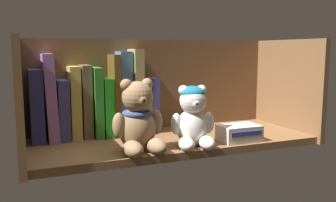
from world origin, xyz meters
The scene contains 19 objects.
shelf_board centered at (0.00, 0.00, 1.00)cm, with size 75.02×28.32×2.00cm, color brown.
shelf_back_panel centered at (0.00, 14.76, 14.49)cm, with size 77.42×1.20×28.97cm, color brown.
shelf_side_panel_left centered at (-38.31, 0.00, 14.49)cm, with size 1.60×30.72×28.97cm, color brown.
shelf_side_panel_right centered at (38.31, 0.00, 14.49)cm, with size 1.60×30.72×28.97cm, color brown.
book_0 centered at (-34.31, 11.73, 11.49)cm, with size 3.41×13.62×18.99cm, color navy.
book_1 centered at (-30.86, 11.73, 13.47)cm, with size 2.71×14.36×22.94cm, color #9463AB.
book_2 centered at (-27.70, 11.73, 10.04)cm, with size 2.84×12.29×16.08cm, color #3B3D73.
book_3 centered at (-24.52, 11.73, 11.78)cm, with size 2.73×10.44×19.56cm, color gold.
book_4 centered at (-21.51, 11.73, 11.94)cm, with size 2.51×11.01×19.87cm, color brown.
book_5 centered at (-18.72, 11.73, 11.59)cm, with size 2.30×13.38×19.19cm, color #297B27.
book_6 centered at (-16.00, 11.73, 10.10)cm, with size 2.37×13.78×16.20cm, color #1B8F19.
book_7 centered at (-13.52, 11.73, 13.31)cm, with size 1.80×11.64×22.62cm, color brown.
book_8 centered at (-10.54, 11.73, 13.74)cm, with size 3.37×9.12×23.48cm, color teal.
book_9 centered at (-7.12, 11.73, 14.09)cm, with size 2.68×10.91×24.17cm, color #A09454.
book_10 centered at (-4.40, 11.73, 9.66)cm, with size 1.98×10.53×15.31cm, color olive.
book_11 centered at (-2.01, 11.73, 9.91)cm, with size 2.01×9.21×15.82cm, color #4A4EC1.
teddy_bear_larger centered at (-12.58, -9.07, 9.38)cm, with size 12.63×12.84×17.28cm.
teddy_bear_smaller centered at (1.26, -9.88, 9.27)cm, with size 11.37×11.83×15.32cm.
small_product_box centered at (15.03, -9.52, 4.13)cm, with size 10.64×7.18×4.24cm.
Camera 1 is at (-37.83, -89.32, 25.83)cm, focal length 38.81 mm.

